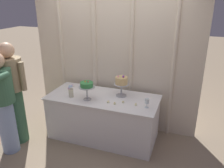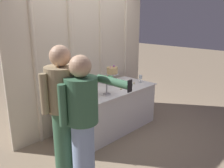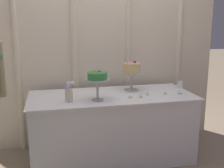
% 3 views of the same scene
% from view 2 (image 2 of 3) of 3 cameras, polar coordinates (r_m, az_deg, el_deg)
% --- Properties ---
extents(ground_plane, '(24.00, 24.00, 0.00)m').
position_cam_2_polar(ground_plane, '(4.28, -0.15, -11.41)').
color(ground_plane, gray).
extents(draped_curtain, '(3.02, 0.17, 2.83)m').
position_cam_2_polar(draped_curtain, '(4.25, -6.36, 10.34)').
color(draped_curtain, beige).
rests_on(draped_curtain, ground_plane).
extents(cake_table, '(1.84, 0.82, 0.76)m').
position_cam_2_polar(cake_table, '(4.18, -1.14, -6.32)').
color(cake_table, white).
rests_on(cake_table, ground_plane).
extents(cake_display_nearleft, '(0.26, 0.26, 0.33)m').
position_cam_2_polar(cake_display_nearleft, '(3.73, -1.31, 0.90)').
color(cake_display_nearleft, '#B2B2B7').
rests_on(cake_display_nearleft, cake_table).
extents(cake_display_nearright, '(0.25, 0.25, 0.37)m').
position_cam_2_polar(cake_display_nearright, '(4.27, 0.06, 3.00)').
color(cake_display_nearright, '#B2B2B7').
rests_on(cake_display_nearright, cake_table).
extents(wine_glass, '(0.06, 0.06, 0.15)m').
position_cam_2_polar(wine_glass, '(4.49, 6.96, 1.64)').
color(wine_glass, silver).
rests_on(wine_glass, cake_table).
extents(flower_vase, '(0.11, 0.09, 0.21)m').
position_cam_2_polar(flower_vase, '(3.58, -4.74, -2.00)').
color(flower_vase, beige).
rests_on(flower_vase, cake_table).
extents(tealight_far_left, '(0.05, 0.05, 0.04)m').
position_cam_2_polar(tealight_far_left, '(4.04, 2.26, -1.23)').
color(tealight_far_left, beige).
rests_on(tealight_far_left, cake_table).
extents(tealight_near_left, '(0.05, 0.05, 0.03)m').
position_cam_2_polar(tealight_near_left, '(4.12, 3.43, -0.94)').
color(tealight_near_left, beige).
rests_on(tealight_near_left, cake_table).
extents(tealight_near_right, '(0.04, 0.04, 0.03)m').
position_cam_2_polar(tealight_near_right, '(4.25, 3.45, -0.40)').
color(tealight_near_right, beige).
rests_on(tealight_near_right, cake_table).
extents(tealight_far_right, '(0.04, 0.04, 0.03)m').
position_cam_2_polar(tealight_far_right, '(4.39, 5.37, 0.11)').
color(tealight_far_right, beige).
rests_on(tealight_far_right, cake_table).
extents(guest_man_pink_jacket, '(0.55, 0.38, 1.68)m').
position_cam_2_polar(guest_man_pink_jacket, '(2.80, -11.75, -6.56)').
color(guest_man_pink_jacket, '#3D6B4C').
rests_on(guest_man_pink_jacket, ground_plane).
extents(guest_girl_blue_dress, '(0.52, 0.70, 1.60)m').
position_cam_2_polar(guest_girl_blue_dress, '(2.63, -7.18, -8.69)').
color(guest_girl_blue_dress, '#93ADD6').
rests_on(guest_girl_blue_dress, ground_plane).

